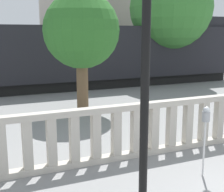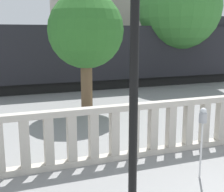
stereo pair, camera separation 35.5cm
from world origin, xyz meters
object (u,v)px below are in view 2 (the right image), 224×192
Objects in this scene: lamppost at (135,17)px; train_far at (85,44)px; tree_left at (179,8)px; tree_right at (86,31)px; parking_meter at (203,122)px; train_near at (34,57)px.

train_far is (7.12, 27.45, -1.33)m from lamppost.
tree_left is 8.40m from tree_right.
lamppost is 28.39m from train_far.
tree_right reaches higher than train_far.
parking_meter is 11.93m from train_near.
tree_right reaches higher than train_near.
tree_right is (1.28, -5.51, 1.28)m from train_near.
tree_left is at bearing -6.42° from train_near.
train_near is 16.24m from train_far.
tree_right is at bearing 79.20° from lamppost.
tree_left is at bearing -85.71° from train_far.
train_near is 5.80m from tree_right.
parking_meter is at bearing -84.15° from tree_right.
tree_left reaches higher than tree_right.
train_far is 15.82m from tree_left.
train_near is 1.13× the size of train_far.
tree_left reaches higher than parking_meter.
tree_left is (8.18, -0.92, 2.65)m from train_near.
train_far is at bearing 75.47° from lamppost.
lamppost is at bearing -104.53° from train_far.
train_far is at bearing 94.29° from tree_left.
parking_meter is at bearing -119.98° from tree_left.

